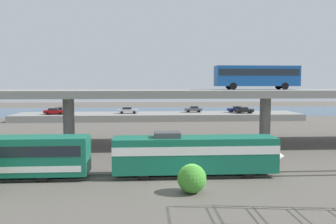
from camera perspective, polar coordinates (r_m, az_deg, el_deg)
ground_plane at (r=29.61m, az=2.79°, el=-12.37°), size 260.00×260.00×0.00m
rail_strip_near at (r=32.69m, az=2.14°, el=-10.60°), size 110.00×0.12×0.12m
rail_strip_far at (r=34.14m, az=1.87°, el=-9.93°), size 110.00×0.12×0.12m
train_locomotive at (r=33.20m, az=5.66°, el=-6.60°), size 16.17×3.04×4.18m
highway_overpass at (r=48.24m, az=0.12°, el=2.76°), size 96.00×10.83×7.73m
transit_bus_on_overpass at (r=52.37m, az=14.22°, el=5.80°), size 12.00×2.68×3.40m
pier_parking_lot at (r=83.55m, az=-1.51°, el=-0.70°), size 66.91×11.15×1.48m
parked_car_0 at (r=87.35m, az=11.08°, el=0.45°), size 4.35×1.86×1.50m
parked_car_1 at (r=85.75m, az=-17.43°, el=0.24°), size 4.24×1.87×1.50m
parked_car_2 at (r=83.75m, az=-17.96°, el=0.12°), size 4.61×1.83×1.50m
parked_car_3 at (r=87.92m, az=-16.93°, el=0.36°), size 4.11×1.99×1.50m
parked_car_4 at (r=84.99m, az=12.24°, el=0.31°), size 4.23×1.95×1.50m
parked_car_5 at (r=86.18m, az=4.15°, el=0.47°), size 4.15×1.97×1.50m
parked_car_6 at (r=82.93m, az=-6.52°, el=0.28°), size 4.68×1.88×1.50m
harbor_water at (r=106.51m, az=-2.00°, el=0.09°), size 140.00×36.00×0.01m
shrub_right at (r=28.35m, az=3.90°, el=-10.72°), size 2.32×2.32×2.32m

